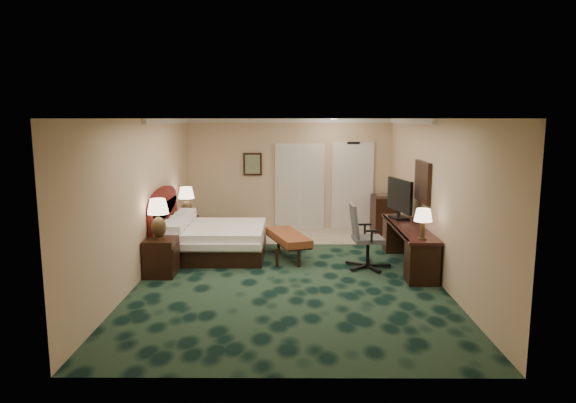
{
  "coord_description": "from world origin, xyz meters",
  "views": [
    {
      "loc": [
        0.03,
        -8.78,
        2.7
      ],
      "look_at": [
        -0.02,
        0.6,
        1.18
      ],
      "focal_mm": 32.0,
      "sensor_mm": 36.0,
      "label": 1
    }
  ],
  "objects_px": {
    "nightstand_far": "(187,230)",
    "lamp_far": "(186,202)",
    "bed": "(216,241)",
    "bed_bench": "(288,246)",
    "nightstand_near": "(161,257)",
    "desk_chair": "(368,236)",
    "minibar": "(383,215)",
    "desk": "(408,246)",
    "lamp_near": "(158,219)",
    "tv": "(400,199)"
  },
  "relations": [
    {
      "from": "nightstand_near",
      "to": "minibar",
      "type": "xyz_separation_m",
      "value": [
        4.44,
        3.36,
        0.12
      ]
    },
    {
      "from": "desk_chair",
      "to": "lamp_far",
      "type": "bearing_deg",
      "value": 147.92
    },
    {
      "from": "nightstand_far",
      "to": "tv",
      "type": "distance_m",
      "value": 4.63
    },
    {
      "from": "nightstand_far",
      "to": "lamp_far",
      "type": "xyz_separation_m",
      "value": [
        0.01,
        0.0,
        0.61
      ]
    },
    {
      "from": "desk",
      "to": "lamp_far",
      "type": "bearing_deg",
      "value": 158.19
    },
    {
      "from": "nightstand_near",
      "to": "desk",
      "type": "xyz_separation_m",
      "value": [
        4.43,
        0.63,
        0.05
      ]
    },
    {
      "from": "bed",
      "to": "desk_chair",
      "type": "xyz_separation_m",
      "value": [
        2.88,
        -0.83,
        0.29
      ]
    },
    {
      "from": "lamp_far",
      "to": "desk_chair",
      "type": "height_order",
      "value": "lamp_far"
    },
    {
      "from": "tv",
      "to": "desk_chair",
      "type": "height_order",
      "value": "tv"
    },
    {
      "from": "lamp_near",
      "to": "tv",
      "type": "bearing_deg",
      "value": 16.13
    },
    {
      "from": "nightstand_far",
      "to": "desk_chair",
      "type": "bearing_deg",
      "value": -28.0
    },
    {
      "from": "bed",
      "to": "lamp_far",
      "type": "height_order",
      "value": "lamp_far"
    },
    {
      "from": "bed",
      "to": "lamp_far",
      "type": "bearing_deg",
      "value": 125.29
    },
    {
      "from": "nightstand_near",
      "to": "tv",
      "type": "distance_m",
      "value": 4.66
    },
    {
      "from": "nightstand_near",
      "to": "minibar",
      "type": "height_order",
      "value": "minibar"
    },
    {
      "from": "lamp_far",
      "to": "desk_chair",
      "type": "xyz_separation_m",
      "value": [
        3.68,
        -1.96,
        -0.31
      ]
    },
    {
      "from": "bed_bench",
      "to": "desk",
      "type": "bearing_deg",
      "value": -31.36
    },
    {
      "from": "desk_chair",
      "to": "nightstand_far",
      "type": "bearing_deg",
      "value": 148.0
    },
    {
      "from": "bed",
      "to": "lamp_near",
      "type": "height_order",
      "value": "lamp_near"
    },
    {
      "from": "tv",
      "to": "nightstand_far",
      "type": "bearing_deg",
      "value": 153.11
    },
    {
      "from": "lamp_near",
      "to": "bed_bench",
      "type": "xyz_separation_m",
      "value": [
        2.23,
        1.08,
        -0.75
      ]
    },
    {
      "from": "desk_chair",
      "to": "lamp_near",
      "type": "bearing_deg",
      "value": -177.79
    },
    {
      "from": "nightstand_near",
      "to": "minibar",
      "type": "bearing_deg",
      "value": 37.11
    },
    {
      "from": "desk",
      "to": "tv",
      "type": "distance_m",
      "value": 1.04
    },
    {
      "from": "bed",
      "to": "tv",
      "type": "height_order",
      "value": "tv"
    },
    {
      "from": "nightstand_near",
      "to": "nightstand_far",
      "type": "xyz_separation_m",
      "value": [
        -0.03,
        2.41,
        -0.04
      ]
    },
    {
      "from": "desk_chair",
      "to": "minibar",
      "type": "distance_m",
      "value": 3.01
    },
    {
      "from": "bed",
      "to": "nightstand_far",
      "type": "bearing_deg",
      "value": 125.59
    },
    {
      "from": "nightstand_far",
      "to": "desk",
      "type": "height_order",
      "value": "desk"
    },
    {
      "from": "bed_bench",
      "to": "tv",
      "type": "bearing_deg",
      "value": -13.57
    },
    {
      "from": "nightstand_far",
      "to": "lamp_near",
      "type": "relative_size",
      "value": 0.82
    },
    {
      "from": "lamp_far",
      "to": "minibar",
      "type": "height_order",
      "value": "lamp_far"
    },
    {
      "from": "bed",
      "to": "minibar",
      "type": "xyz_separation_m",
      "value": [
        3.66,
        2.07,
        0.14
      ]
    },
    {
      "from": "desk",
      "to": "tv",
      "type": "height_order",
      "value": "tv"
    },
    {
      "from": "bed_bench",
      "to": "nightstand_far",
      "type": "bearing_deg",
      "value": 131.21
    },
    {
      "from": "bed_bench",
      "to": "lamp_far",
      "type": "bearing_deg",
      "value": 131.08
    },
    {
      "from": "nightstand_near",
      "to": "bed_bench",
      "type": "height_order",
      "value": "nightstand_near"
    },
    {
      "from": "tv",
      "to": "lamp_near",
      "type": "bearing_deg",
      "value": -177.0
    },
    {
      "from": "lamp_far",
      "to": "desk_chair",
      "type": "relative_size",
      "value": 0.56
    },
    {
      "from": "bed",
      "to": "lamp_far",
      "type": "distance_m",
      "value": 1.51
    },
    {
      "from": "lamp_far",
      "to": "minibar",
      "type": "bearing_deg",
      "value": 11.94
    },
    {
      "from": "lamp_far",
      "to": "desk",
      "type": "relative_size",
      "value": 0.26
    },
    {
      "from": "bed",
      "to": "bed_bench",
      "type": "bearing_deg",
      "value": -6.36
    },
    {
      "from": "nightstand_near",
      "to": "minibar",
      "type": "relative_size",
      "value": 0.73
    },
    {
      "from": "lamp_near",
      "to": "bed_bench",
      "type": "bearing_deg",
      "value": 25.72
    },
    {
      "from": "bed",
      "to": "minibar",
      "type": "height_order",
      "value": "minibar"
    },
    {
      "from": "desk",
      "to": "minibar",
      "type": "relative_size",
      "value": 2.88
    },
    {
      "from": "nightstand_near",
      "to": "desk_chair",
      "type": "height_order",
      "value": "desk_chair"
    },
    {
      "from": "bed",
      "to": "desk",
      "type": "height_order",
      "value": "desk"
    },
    {
      "from": "bed",
      "to": "bed_bench",
      "type": "xyz_separation_m",
      "value": [
        1.43,
        -0.16,
        -0.06
      ]
    }
  ]
}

